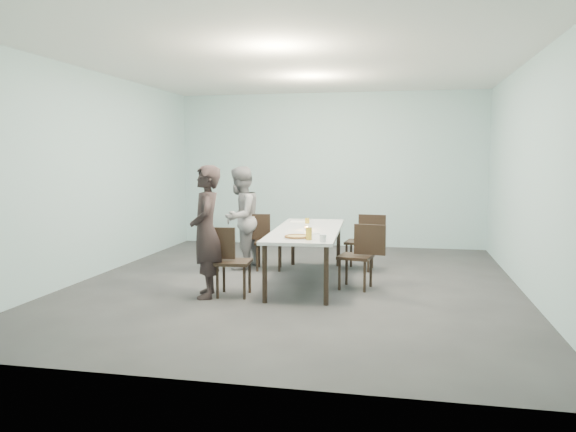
% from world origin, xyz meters
% --- Properties ---
extents(ground, '(7.00, 7.00, 0.00)m').
position_xyz_m(ground, '(0.00, 0.00, 0.00)').
color(ground, '#333335').
rests_on(ground, ground).
extents(room_shell, '(6.02, 7.02, 3.01)m').
position_xyz_m(room_shell, '(0.00, 0.00, 2.03)').
color(room_shell, '#AAD1D6').
rests_on(room_shell, ground).
extents(table, '(1.04, 2.65, 0.75)m').
position_xyz_m(table, '(0.13, 0.16, 0.69)').
color(table, white).
rests_on(table, ground).
extents(chair_near_left, '(0.63, 0.45, 0.87)m').
position_xyz_m(chair_near_left, '(-0.72, -0.82, 0.50)').
color(chair_near_left, black).
rests_on(chair_near_left, ground).
extents(chair_far_left, '(0.64, 0.48, 0.87)m').
position_xyz_m(chair_far_left, '(-0.68, 0.90, 0.50)').
color(chair_far_left, black).
rests_on(chair_far_left, ground).
extents(chair_near_right, '(0.64, 0.49, 0.87)m').
position_xyz_m(chair_near_right, '(0.91, -0.12, 0.50)').
color(chair_near_right, black).
rests_on(chair_near_right, ground).
extents(chair_far_right, '(0.63, 0.47, 0.87)m').
position_xyz_m(chair_far_right, '(0.87, 1.17, 0.50)').
color(chair_far_right, black).
rests_on(chair_far_right, ground).
extents(diner_near, '(0.56, 0.69, 1.65)m').
position_xyz_m(diner_near, '(-0.96, -0.94, 0.83)').
color(diner_near, black).
rests_on(diner_near, ground).
extents(diner_far, '(0.75, 0.88, 1.61)m').
position_xyz_m(diner_far, '(-1.06, 0.91, 0.80)').
color(diner_far, gray).
rests_on(diner_far, ground).
extents(pizza, '(0.34, 0.34, 0.04)m').
position_xyz_m(pizza, '(0.17, -0.77, 0.77)').
color(pizza, white).
rests_on(pizza, table).
extents(side_plate, '(0.18, 0.18, 0.01)m').
position_xyz_m(side_plate, '(0.29, -0.30, 0.76)').
color(side_plate, white).
rests_on(side_plate, table).
extents(beer_glass, '(0.08, 0.08, 0.15)m').
position_xyz_m(beer_glass, '(0.33, -0.85, 0.82)').
color(beer_glass, gold).
rests_on(beer_glass, table).
extents(water_tumbler, '(0.08, 0.08, 0.09)m').
position_xyz_m(water_tumbler, '(0.52, -1.00, 0.80)').
color(water_tumbler, silver).
rests_on(water_tumbler, table).
extents(tealight, '(0.06, 0.06, 0.05)m').
position_xyz_m(tealight, '(0.15, 0.02, 0.77)').
color(tealight, silver).
rests_on(tealight, table).
extents(amber_tumbler, '(0.07, 0.07, 0.08)m').
position_xyz_m(amber_tumbler, '(0.02, 0.83, 0.79)').
color(amber_tumbler, gold).
rests_on(amber_tumbler, table).
extents(menu, '(0.31, 0.24, 0.01)m').
position_xyz_m(menu, '(-0.12, 1.01, 0.75)').
color(menu, silver).
rests_on(menu, table).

